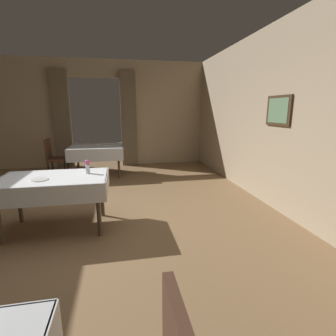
# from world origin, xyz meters

# --- Properties ---
(ground) EXTENTS (10.08, 10.08, 0.00)m
(ground) POSITION_xyz_m (0.00, 0.00, 0.00)
(ground) COLOR olive
(wall_right) EXTENTS (0.16, 8.40, 3.00)m
(wall_right) POSITION_xyz_m (3.20, -0.00, 1.50)
(wall_right) COLOR tan
(wall_right) RESTS_ON ground
(wall_back) EXTENTS (6.40, 0.27, 3.00)m
(wall_back) POSITION_xyz_m (0.00, 4.18, 1.52)
(wall_back) COLOR tan
(wall_back) RESTS_ON ground
(dining_table_mid) EXTENTS (1.41, 0.89, 0.75)m
(dining_table_mid) POSITION_xyz_m (-0.26, 0.02, 0.66)
(dining_table_mid) COLOR #4C3D2D
(dining_table_mid) RESTS_ON ground
(dining_table_far) EXTENTS (1.29, 1.05, 0.75)m
(dining_table_far) POSITION_xyz_m (0.06, 2.95, 0.65)
(dining_table_far) COLOR #4C3D2D
(dining_table_far) RESTS_ON ground
(chair_far_left) EXTENTS (0.44, 0.44, 0.93)m
(chair_far_left) POSITION_xyz_m (-0.97, 3.04, 0.52)
(chair_far_left) COLOR black
(chair_far_left) RESTS_ON ground
(flower_vase_mid) EXTENTS (0.07, 0.07, 0.20)m
(flower_vase_mid) POSITION_xyz_m (0.17, 0.12, 0.86)
(flower_vase_mid) COLOR silver
(flower_vase_mid) RESTS_ON dining_table_mid
(plate_mid_b) EXTENTS (0.21, 0.21, 0.01)m
(plate_mid_b) POSITION_xyz_m (-0.40, -0.11, 0.76)
(plate_mid_b) COLOR white
(plate_mid_b) RESTS_ON dining_table_mid
(plate_far_a) EXTENTS (0.19, 0.19, 0.01)m
(plate_far_a) POSITION_xyz_m (0.06, 3.30, 0.76)
(plate_far_a) COLOR white
(plate_far_a) RESTS_ON dining_table_far
(plate_far_b) EXTENTS (0.20, 0.20, 0.01)m
(plate_far_b) POSITION_xyz_m (0.28, 2.98, 0.76)
(plate_far_b) COLOR white
(plate_far_b) RESTS_ON dining_table_far
(plate_far_c) EXTENTS (0.21, 0.21, 0.01)m
(plate_far_c) POSITION_xyz_m (-0.34, 3.17, 0.76)
(plate_far_c) COLOR white
(plate_far_c) RESTS_ON dining_table_far
(plate_far_d) EXTENTS (0.20, 0.20, 0.01)m
(plate_far_d) POSITION_xyz_m (-0.26, 2.85, 0.76)
(plate_far_d) COLOR white
(plate_far_d) RESTS_ON dining_table_far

